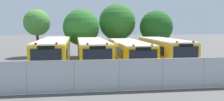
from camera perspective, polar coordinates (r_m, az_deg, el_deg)
ground_plane at (r=22.32m, az=-0.39°, el=-4.09°), size 160.00×160.00×0.00m
school_bus_0 at (r=22.08m, az=-13.50°, el=-0.52°), size 2.61×11.66×2.79m
school_bus_1 at (r=21.73m, az=-4.71°, el=-0.57°), size 2.70×10.66×2.72m
school_bus_2 at (r=22.46m, az=4.00°, el=-0.55°), size 2.61×10.57×2.57m
school_bus_3 at (r=23.42m, az=12.10°, el=-0.19°), size 2.54×9.81×2.75m
tree_0 at (r=31.69m, az=-17.17°, el=6.36°), size 3.32×3.32×5.94m
tree_1 at (r=29.97m, az=-7.16°, el=5.58°), size 4.46×4.46×5.92m
tree_2 at (r=32.20m, az=1.18°, el=6.70°), size 4.84×4.84×6.76m
tree_3 at (r=32.60m, az=10.42°, el=5.49°), size 4.37×4.37×5.90m
chainlink_fence at (r=14.26m, az=1.79°, el=-5.73°), size 15.96×0.07×1.93m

